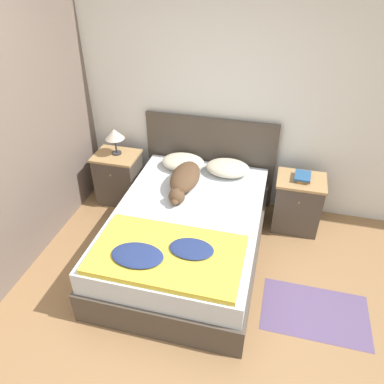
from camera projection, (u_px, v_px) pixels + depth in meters
ground_plane at (153, 338)px, 3.07m from camera, size 16.00×16.00×0.00m
wall_back at (212, 97)px, 4.03m from camera, size 9.00×0.06×2.55m
wall_side_left at (32, 123)px, 3.47m from camera, size 0.06×3.10×2.55m
bed at (187, 234)px, 3.72m from camera, size 1.43×2.04×0.54m
headboard at (210, 158)px, 4.38m from camera, size 1.51×0.06×1.07m
nightstand_left at (119, 177)px, 4.49m from camera, size 0.51×0.41×0.62m
nightstand_right at (297, 203)px, 4.06m from camera, size 0.51×0.41×0.62m
pillow_left at (183, 162)px, 4.20m from camera, size 0.48×0.36×0.14m
pillow_right at (228, 168)px, 4.10m from camera, size 0.48×0.36×0.14m
quilt at (166, 254)px, 3.06m from camera, size 1.24×0.73×0.09m
dog at (184, 179)px, 3.86m from camera, size 0.29×0.80×0.21m
book_stack at (303, 177)px, 3.87m from camera, size 0.17×0.22×0.05m
table_lamp at (114, 135)px, 4.20m from camera, size 0.22×0.22×0.31m
rug at (315, 312)px, 3.27m from camera, size 0.91×0.58×0.00m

